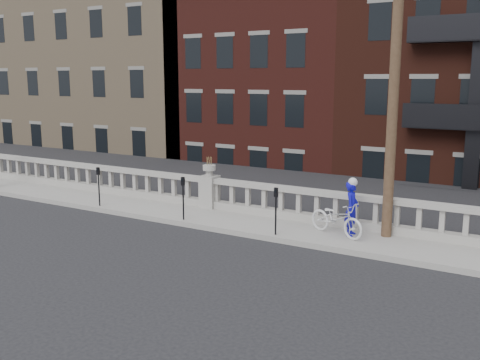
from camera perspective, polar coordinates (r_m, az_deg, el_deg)
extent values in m
plane|color=black|center=(15.52, -11.40, -6.36)|extent=(120.00, 120.00, 0.00)
cube|color=gray|center=(17.75, -4.95, -3.75)|extent=(32.00, 2.20, 0.15)
cube|color=gray|center=(18.46, -3.25, -2.52)|extent=(28.00, 0.34, 0.25)
cube|color=gray|center=(18.29, -3.28, -0.01)|extent=(28.00, 0.34, 0.16)
cube|color=gray|center=(18.37, -3.26, -1.23)|extent=(0.55, 0.55, 1.10)
cylinder|color=gray|center=(18.24, -3.29, 0.77)|extent=(0.24, 0.24, 0.20)
cylinder|color=gray|center=(18.21, -3.29, 1.32)|extent=(0.44, 0.44, 0.18)
cube|color=#605E59|center=(19.54, -2.59, -10.04)|extent=(36.00, 0.50, 5.15)
cube|color=black|center=(39.48, 14.88, -3.90)|extent=(80.00, 44.00, 0.50)
cube|color=#595651|center=(24.04, -1.17, -7.44)|extent=(16.00, 7.00, 4.00)
cube|color=#998262|center=(41.82, -9.92, 11.30)|extent=(18.00, 16.00, 20.00)
cube|color=#451813|center=(34.04, 6.16, 6.49)|extent=(10.00, 14.00, 14.00)
cube|color=black|center=(34.26, 6.41, 18.50)|extent=(10.30, 14.30, 0.30)
cube|color=#39170F|center=(31.23, 23.25, 6.68)|extent=(10.00, 14.00, 15.50)
cylinder|color=#422D1E|center=(15.07, 16.27, 12.76)|extent=(0.28, 0.28, 10.00)
cylinder|color=black|center=(19.15, -14.81, -1.08)|extent=(0.05, 0.05, 1.10)
cube|color=black|center=(19.02, -14.90, 0.92)|extent=(0.10, 0.08, 0.26)
cube|color=black|center=(18.99, -15.01, 1.02)|extent=(0.06, 0.01, 0.08)
cylinder|color=black|center=(16.81, -6.07, -2.41)|extent=(0.05, 0.05, 1.10)
cube|color=black|center=(16.67, -6.11, -0.13)|extent=(0.10, 0.08, 0.26)
cube|color=black|center=(16.63, -6.21, -0.02)|extent=(0.06, 0.01, 0.08)
cylinder|color=black|center=(15.16, 3.83, -3.83)|extent=(0.05, 0.05, 1.10)
cube|color=black|center=(15.00, 3.87, -1.32)|extent=(0.10, 0.08, 0.26)
cube|color=black|center=(14.96, 3.79, -1.20)|extent=(0.06, 0.01, 0.08)
imported|color=silver|center=(15.36, 10.26, -4.04)|extent=(1.96, 1.25, 0.97)
imported|color=#0F0BB0|center=(15.35, 11.84, -3.00)|extent=(0.41, 0.59, 1.55)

